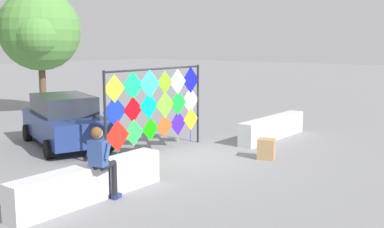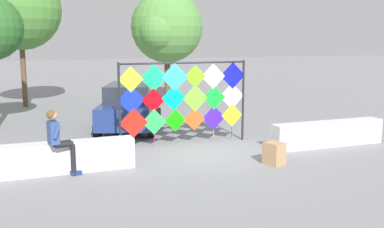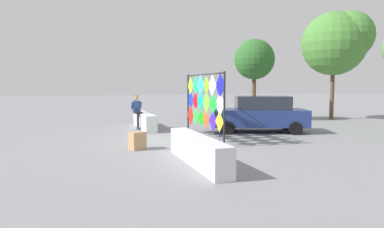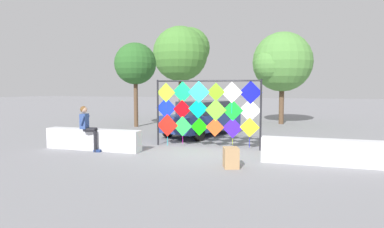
# 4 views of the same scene
# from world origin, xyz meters

# --- Properties ---
(ground) EXTENTS (120.00, 120.00, 0.00)m
(ground) POSITION_xyz_m (0.00, 0.00, 0.00)
(ground) COLOR gray
(plaza_ledge_left) EXTENTS (3.65, 0.49, 0.75)m
(plaza_ledge_left) POSITION_xyz_m (-3.90, -0.51, 0.37)
(plaza_ledge_left) COLOR silver
(plaza_ledge_left) RESTS_ON ground
(plaza_ledge_right) EXTENTS (3.65, 0.49, 0.75)m
(plaza_ledge_right) POSITION_xyz_m (3.90, -0.51, 0.37)
(plaza_ledge_right) COLOR silver
(plaza_ledge_right) RESTS_ON ground
(kite_display_rack) EXTENTS (4.04, 0.09, 2.54)m
(kite_display_rack) POSITION_xyz_m (-0.11, 1.12, 1.52)
(kite_display_rack) COLOR #232328
(kite_display_rack) RESTS_ON ground
(seated_vendor) EXTENTS (0.74, 0.55, 1.59)m
(seated_vendor) POSITION_xyz_m (-3.86, -0.85, 0.95)
(seated_vendor) COLOR black
(seated_vendor) RESTS_ON ground
(parked_car) EXTENTS (3.08, 4.47, 1.60)m
(parked_car) POSITION_xyz_m (-1.10, 4.14, 0.81)
(parked_car) COLOR navy
(parked_car) RESTS_ON ground
(cardboard_box_large) EXTENTS (0.54, 0.57, 0.57)m
(cardboard_box_large) POSITION_xyz_m (1.34, -1.68, 0.29)
(cardboard_box_large) COLOR tan
(cardboard_box_large) RESTS_ON ground
(tree_palm_like) EXTENTS (3.59, 3.59, 5.58)m
(tree_palm_like) POSITION_xyz_m (2.13, 10.15, 3.74)
(tree_palm_like) COLOR brown
(tree_palm_like) RESTS_ON ground
(tree_broadleaf) EXTENTS (2.35, 2.35, 4.75)m
(tree_broadleaf) POSITION_xyz_m (-5.59, 6.28, 3.54)
(tree_broadleaf) COLOR brown
(tree_broadleaf) RESTS_ON ground
(tree_far_right) EXTENTS (3.76, 3.99, 6.43)m
(tree_far_right) POSITION_xyz_m (-4.48, 11.17, 4.68)
(tree_far_right) COLOR brown
(tree_far_right) RESTS_ON ground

